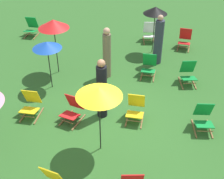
{
  "coord_description": "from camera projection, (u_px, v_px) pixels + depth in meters",
  "views": [
    {
      "loc": [
        0.98,
        -6.51,
        5.9
      ],
      "look_at": [
        0.0,
        1.2,
        0.5
      ],
      "focal_mm": 49.73,
      "sensor_mm": 36.0,
      "label": 1
    }
  ],
  "objects": [
    {
      "name": "ground_plane",
      "position": [
        107.0,
        128.0,
        8.77
      ],
      "size": [
        40.0,
        40.0,
        0.0
      ],
      "primitive_type": "plane",
      "color": "#2D6026"
    },
    {
      "name": "person_2",
      "position": [
        102.0,
        90.0,
        8.74
      ],
      "size": [
        0.35,
        0.35,
        1.88
      ],
      "rotation": [
        0.0,
        0.0,
        1.79
      ],
      "color": "black",
      "rests_on": "ground"
    },
    {
      "name": "deckchair_8",
      "position": [
        149.0,
        66.0,
        10.87
      ],
      "size": [
        0.54,
        0.8,
        0.83
      ],
      "rotation": [
        0.0,
        0.0,
        -0.08
      ],
      "color": "olive",
      "rests_on": "ground"
    },
    {
      "name": "deckchair_6",
      "position": [
        149.0,
        33.0,
        13.17
      ],
      "size": [
        0.56,
        0.81,
        0.83
      ],
      "rotation": [
        0.0,
        0.0,
        0.11
      ],
      "color": "olive",
      "rests_on": "ground"
    },
    {
      "name": "umbrella_0",
      "position": [
        99.0,
        92.0,
        7.09
      ],
      "size": [
        1.11,
        1.11,
        1.93
      ],
      "color": "black",
      "rests_on": "ground"
    },
    {
      "name": "umbrella_2",
      "position": [
        47.0,
        45.0,
        9.58
      ],
      "size": [
        0.92,
        0.92,
        1.68
      ],
      "color": "black",
      "rests_on": "ground"
    },
    {
      "name": "deckchair_10",
      "position": [
        188.0,
        73.0,
        10.48
      ],
      "size": [
        0.59,
        0.82,
        0.83
      ],
      "rotation": [
        0.0,
        0.0,
        0.16
      ],
      "color": "olive",
      "rests_on": "ground"
    },
    {
      "name": "deckchair_5",
      "position": [
        31.0,
        104.0,
        9.06
      ],
      "size": [
        0.51,
        0.78,
        0.83
      ],
      "rotation": [
        0.0,
        0.0,
        -0.05
      ],
      "color": "olive",
      "rests_on": "ground"
    },
    {
      "name": "deckchair_9",
      "position": [
        136.0,
        109.0,
        8.9
      ],
      "size": [
        0.53,
        0.79,
        0.83
      ],
      "rotation": [
        0.0,
        0.0,
        -0.07
      ],
      "color": "olive",
      "rests_on": "ground"
    },
    {
      "name": "umbrella_3",
      "position": [
        53.0,
        24.0,
        10.22
      ],
      "size": [
        1.04,
        1.04,
        2.0
      ],
      "color": "black",
      "rests_on": "ground"
    },
    {
      "name": "umbrella_4",
      "position": [
        155.0,
        10.0,
        11.55
      ],
      "size": [
        0.91,
        0.91,
        1.87
      ],
      "color": "black",
      "rests_on": "ground"
    },
    {
      "name": "person_1",
      "position": [
        107.0,
        54.0,
        10.54
      ],
      "size": [
        0.34,
        0.34,
        1.83
      ],
      "rotation": [
        0.0,
        0.0,
        2.9
      ],
      "color": "#72664C",
      "rests_on": "ground"
    },
    {
      "name": "person_0",
      "position": [
        158.0,
        41.0,
        11.34
      ],
      "size": [
        0.35,
        0.35,
        1.88
      ],
      "rotation": [
        0.0,
        0.0,
        4.76
      ],
      "color": "#333847",
      "rests_on": "ground"
    },
    {
      "name": "deckchair_2",
      "position": [
        31.0,
        28.0,
        13.62
      ],
      "size": [
        0.52,
        0.79,
        0.83
      ],
      "rotation": [
        0.0,
        0.0,
        -0.06
      ],
      "color": "olive",
      "rests_on": "ground"
    },
    {
      "name": "deckchair_0",
      "position": [
        204.0,
        118.0,
        8.56
      ],
      "size": [
        0.54,
        0.8,
        0.83
      ],
      "rotation": [
        0.0,
        0.0,
        0.09
      ],
      "color": "olive",
      "rests_on": "ground"
    },
    {
      "name": "deckchair_7",
      "position": [
        185.0,
        39.0,
        12.64
      ],
      "size": [
        0.59,
        0.82,
        0.83
      ],
      "rotation": [
        0.0,
        0.0,
        -0.15
      ],
      "color": "olive",
      "rests_on": "ground"
    },
    {
      "name": "deckchair_12",
      "position": [
        72.0,
        110.0,
        8.87
      ],
      "size": [
        0.69,
        0.87,
        0.83
      ],
      "rotation": [
        0.0,
        0.0,
        -0.31
      ],
      "color": "olive",
      "rests_on": "ground"
    }
  ]
}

